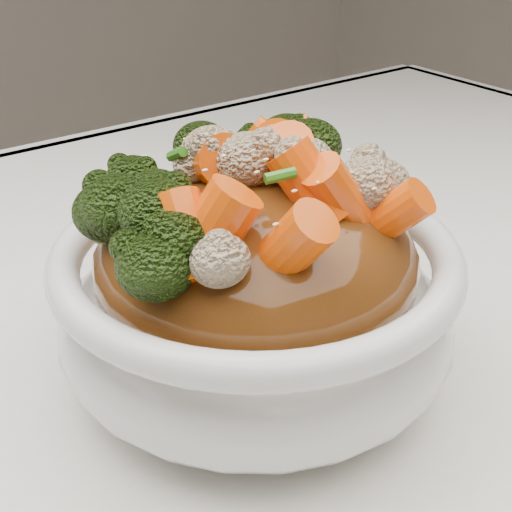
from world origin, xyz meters
TOP-DOWN VIEW (x-y plane):
  - tablecloth at (0.00, 0.00)m, footprint 1.20×0.80m
  - bowl at (0.04, -0.01)m, footprint 0.25×0.25m
  - sauce_base at (0.04, -0.01)m, footprint 0.20×0.20m
  - carrots at (0.04, -0.01)m, footprint 0.20×0.20m
  - broccoli at (0.04, -0.01)m, footprint 0.20×0.20m
  - cauliflower at (0.04, -0.01)m, footprint 0.20×0.20m
  - scallions at (0.04, -0.01)m, footprint 0.15×0.15m
  - sesame_seeds at (0.04, -0.01)m, footprint 0.18×0.18m

SIDE VIEW (x-z plane):
  - tablecloth at x=0.00m, z-range 0.71..0.75m
  - bowl at x=0.04m, z-range 0.75..0.83m
  - sauce_base at x=0.04m, z-range 0.77..0.86m
  - cauliflower at x=0.04m, z-range 0.86..0.89m
  - broccoli at x=0.04m, z-range 0.85..0.90m
  - carrots at x=0.04m, z-range 0.85..0.90m
  - scallions at x=0.04m, z-range 0.87..0.89m
  - sesame_seeds at x=0.04m, z-range 0.87..0.88m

